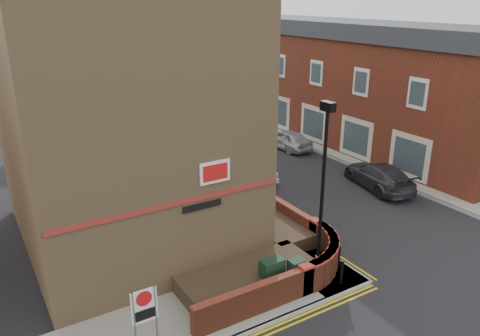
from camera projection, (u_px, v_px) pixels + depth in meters
name	position (u px, v px, depth m)	size (l,w,h in m)	color
ground	(302.00, 311.00, 15.00)	(120.00, 120.00, 0.00)	black
pavement_corner	(183.00, 321.00, 14.47)	(13.00, 3.00, 0.12)	gray
pavement_main	(165.00, 159.00, 28.78)	(2.00, 32.00, 0.12)	gray
pavement_far	(334.00, 144.00, 31.73)	(4.00, 40.00, 0.12)	gray
kerb_main_near	(180.00, 156.00, 29.27)	(0.15, 32.00, 0.12)	gray
kerb_main_far	(311.00, 149.00, 30.76)	(0.15, 40.00, 0.12)	gray
yellow_lines_main	(184.00, 157.00, 29.41)	(0.28, 32.00, 0.01)	gold
corner_building	(120.00, 87.00, 17.87)	(8.95, 10.40, 13.60)	#977850
garden_wall	(259.00, 274.00, 17.00)	(6.80, 6.00, 1.20)	brown
lamppost	(322.00, 193.00, 15.58)	(0.25, 0.50, 6.30)	black
utility_cabinet_large	(272.00, 275.00, 15.64)	(0.80, 0.45, 1.20)	black
utility_cabinet_small	(296.00, 274.00, 15.81)	(0.55, 0.40, 1.10)	black
bollard_near	(342.00, 272.00, 16.09)	(0.11, 0.11, 0.90)	black
bollard_far	(339.00, 257.00, 17.03)	(0.11, 0.11, 0.90)	black
zone_sign	(145.00, 312.00, 12.39)	(0.72, 0.07, 2.20)	slate
far_terrace	(316.00, 75.00, 34.29)	(5.40, 30.40, 8.00)	brown
far_terrace_cream	(191.00, 49.00, 51.13)	(5.40, 12.40, 8.00)	beige
tree_near	(175.00, 89.00, 25.61)	(3.64, 3.65, 6.70)	#382B1E
tree_mid	(127.00, 63.00, 31.85)	(4.03, 4.03, 7.42)	#382B1E
tree_far	(95.00, 55.00, 38.36)	(3.81, 3.81, 7.00)	#382B1E
traffic_light_assembly	(122.00, 91.00, 35.25)	(0.20, 0.16, 4.20)	black
silver_car_near	(245.00, 168.00, 25.56)	(1.39, 4.00, 1.32)	silver
red_car_main	(180.00, 140.00, 30.44)	(2.26, 4.89, 1.36)	#983010
grey_car_far	(379.00, 176.00, 24.47)	(1.87, 4.61, 1.34)	#2D2D32
silver_car_far	(287.00, 139.00, 30.77)	(1.54, 3.82, 1.30)	#A7ABAF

